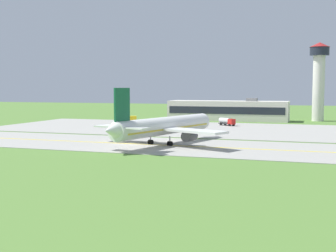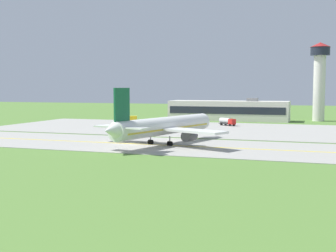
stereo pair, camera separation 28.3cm
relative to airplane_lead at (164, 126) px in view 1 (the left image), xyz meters
The scene contains 10 objects.
ground_plane 8.73m from the airplane_lead, 168.20° to the right, with size 500.00×500.00×0.00m, color #517A33.
taxiway_strip 8.71m from the airplane_lead, 168.20° to the right, with size 240.00×28.00×0.10m, color #9E9B93.
apron_pad 40.71m from the airplane_lead, 86.50° to the left, with size 140.00×52.00×0.10m, color #9E9B93.
taxiway_centreline 8.68m from the airplane_lead, 168.20° to the right, with size 220.00×0.60×0.01m, color yellow.
airplane_lead is the anchor object (origin of this frame).
service_truck_baggage 34.19m from the airplane_lead, 123.46° to the left, with size 6.42×5.35×2.59m.
service_truck_fuel 62.88m from the airplane_lead, 120.88° to the left, with size 6.32×4.22×2.60m.
service_truck_catering 54.21m from the airplane_lead, 86.00° to the left, with size 6.18×4.89×2.65m.
terminal_building 78.95m from the airplane_lead, 90.46° to the left, with size 46.28×12.22×8.88m.
control_tower 93.59m from the airplane_lead, 69.26° to the left, with size 7.60×7.60×30.01m.
Camera 1 is at (39.78, -91.81, 12.61)m, focal length 47.47 mm.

